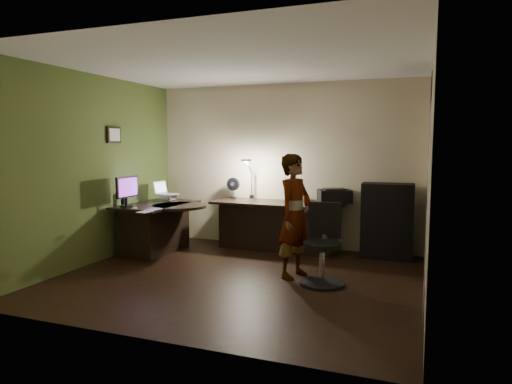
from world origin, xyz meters
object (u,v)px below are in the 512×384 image
(desk_left, at_px, (157,228))
(monitor, at_px, (126,196))
(desk_right, at_px, (276,226))
(cabinet, at_px, (387,221))
(person, at_px, (295,216))
(office_chair, at_px, (322,245))

(desk_left, height_order, monitor, monitor)
(desk_left, xyz_separation_m, desk_right, (1.73, 0.79, 0.00))
(desk_left, relative_size, cabinet, 1.19)
(desk_left, xyz_separation_m, person, (2.40, -0.53, 0.41))
(desk_left, distance_m, desk_right, 1.90)
(desk_left, xyz_separation_m, office_chair, (2.81, -0.74, 0.11))
(desk_right, relative_size, monitor, 4.25)
(cabinet, xyz_separation_m, office_chair, (-0.63, -1.63, -0.07))
(cabinet, xyz_separation_m, monitor, (-3.63, -1.40, 0.39))
(cabinet, relative_size, person, 0.71)
(cabinet, bearing_deg, office_chair, -112.87)
(cabinet, bearing_deg, monitor, -160.78)
(office_chair, bearing_deg, monitor, 170.84)
(office_chair, bearing_deg, desk_left, 160.52)
(monitor, bearing_deg, person, -0.93)
(cabinet, xyz_separation_m, person, (-1.04, -1.42, 0.23))
(cabinet, distance_m, office_chair, 1.75)
(desk_right, xyz_separation_m, monitor, (-1.92, -1.30, 0.56))
(monitor, xyz_separation_m, person, (2.59, -0.02, -0.16))
(desk_left, distance_m, person, 2.49)
(desk_left, xyz_separation_m, cabinet, (3.44, 0.89, 0.18))
(office_chair, bearing_deg, person, 147.76)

